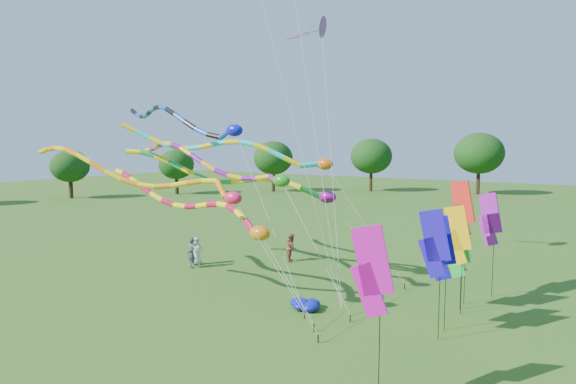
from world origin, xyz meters
The scene contains 20 objects.
ground centered at (0.00, 0.00, 0.00)m, with size 160.00×160.00×0.00m, color #2B5516.
tree_ring centered at (0.14, 2.78, 5.31)m, with size 115.76×118.29×9.71m.
tube_kite_red centered at (-4.59, 3.52, 3.99)m, with size 13.77×2.40×6.10m.
tube_kite_orange centered at (-4.65, 0.58, 5.59)m, with size 14.07×1.89×7.43m.
tube_kite_purple centered at (-4.68, 4.83, 5.95)m, with size 14.28×2.67×7.64m.
tube_kite_blue centered at (-7.00, 4.92, 8.11)m, with size 14.75×4.16×9.62m.
tube_kite_cyan centered at (-4.13, 6.13, 6.59)m, with size 13.99×4.75×8.54m.
tube_kite_green centered at (-4.89, 7.42, 5.02)m, with size 14.86×3.35×7.23m.
delta_kite_high_c centered at (-2.09, 10.43, 13.21)m, with size 6.85×7.13×15.15m.
banner_pole_magenta_a centered at (6.07, -1.54, 3.65)m, with size 1.15×0.33×4.92m.
banner_pole_blue_b centered at (6.17, 3.77, 3.46)m, with size 1.16×0.15×4.72m.
banner_pole_blue_a centered at (6.11, 4.78, 3.10)m, with size 1.16×0.15×4.36m.
banner_pole_green centered at (6.05, 7.48, 2.57)m, with size 1.16×0.14×3.83m.
banner_pole_red centered at (6.05, 8.29, 4.15)m, with size 1.15×0.31×5.42m.
banner_pole_orange centered at (6.20, 6.94, 3.24)m, with size 1.16×0.10×4.50m.
banner_pole_violet centered at (6.86, 10.10, 3.52)m, with size 1.15×0.36×4.79m.
blue_nylon_heap centered at (0.87, 4.13, 0.20)m, with size 1.07×1.62×0.44m.
person_a centered at (-8.33, 7.04, 0.80)m, with size 0.78×0.51×1.59m, color silver.
person_b centered at (-8.05, 6.34, 0.86)m, with size 0.63×0.41×1.73m, color #3B4853.
person_c centered at (-4.14, 10.72, 0.81)m, with size 0.79×0.62×1.63m, color brown.
Camera 1 is at (10.86, -12.96, 6.96)m, focal length 30.00 mm.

